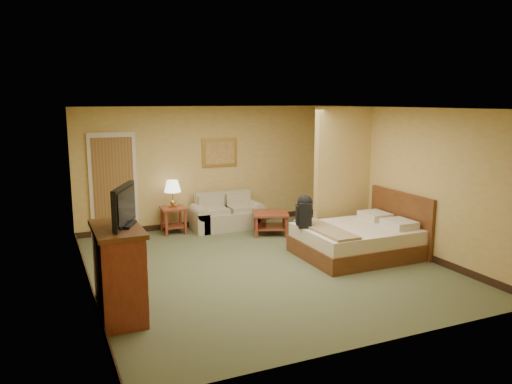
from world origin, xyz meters
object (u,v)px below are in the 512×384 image
coffee_table (271,218)px  bed (360,239)px  loveseat (227,217)px  dresser (119,272)px

coffee_table → bed: 2.11m
bed → coffee_table: bearing=113.0°
loveseat → dresser: (-2.80, -3.65, 0.35)m
loveseat → bed: bed is taller
coffee_table → dresser: size_ratio=0.78×
loveseat → coffee_table: 1.04m
loveseat → dresser: 4.62m
loveseat → coffee_table: (0.67, -0.80, 0.08)m
loveseat → dresser: bearing=-127.5°
coffee_table → dresser: 4.50m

